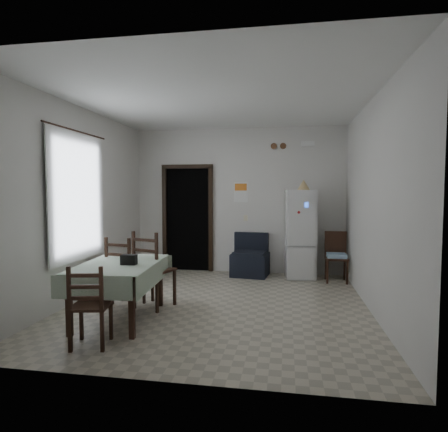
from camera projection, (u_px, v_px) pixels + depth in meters
ground at (218, 304)px, 5.41m from camera, size 4.50×4.50×0.00m
ceiling at (218, 101)px, 5.22m from camera, size 4.20×4.50×0.02m
wall_back at (238, 201)px, 7.53m from camera, size 4.20×0.02×2.90m
wall_front at (169, 213)px, 3.10m from camera, size 4.20×0.02×2.90m
wall_left at (82, 203)px, 5.66m from camera, size 0.02×4.50×2.90m
wall_right at (373, 205)px, 4.97m from camera, size 0.02×4.50×2.90m
doorway at (190, 218)px, 7.93m from camera, size 1.06×0.52×2.22m
window_recess at (71, 197)px, 5.47m from camera, size 0.10×1.20×1.60m
curtain at (78, 197)px, 5.45m from camera, size 0.02×1.45×1.85m
curtain_rod at (77, 131)px, 5.38m from camera, size 0.02×1.60×0.02m
calendar at (241, 192)px, 7.50m from camera, size 0.28×0.02×0.40m
calendar_image at (241, 187)px, 7.48m from camera, size 0.24×0.01×0.14m
light_switch at (246, 218)px, 7.51m from camera, size 0.08×0.02×0.12m
vent_left at (274, 146)px, 7.33m from camera, size 0.12×0.03×0.12m
vent_right at (283, 146)px, 7.30m from camera, size 0.12×0.03×0.12m
emergency_light at (308, 144)px, 7.19m from camera, size 0.25×0.07×0.09m
fridge at (300, 234)px, 7.05m from camera, size 0.59×0.59×1.66m
tan_cone at (304, 185)px, 6.93m from camera, size 0.24×0.24×0.19m
navy_seat at (250, 255)px, 7.23m from camera, size 0.75×0.73×0.82m
corner_chair at (336, 257)px, 6.74m from camera, size 0.39×0.39×0.90m
dining_table at (120, 291)px, 4.75m from camera, size 1.02×1.46×0.72m
black_bag at (129, 260)px, 4.64m from camera, size 0.19×0.12×0.12m
dining_chair_far_left at (126, 271)px, 5.31m from camera, size 0.49×0.49×1.00m
dining_chair_far_right at (154, 269)px, 5.26m from camera, size 0.59×0.59×1.08m
dining_chair_near_head at (91, 305)px, 3.93m from camera, size 0.44×0.44×0.88m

